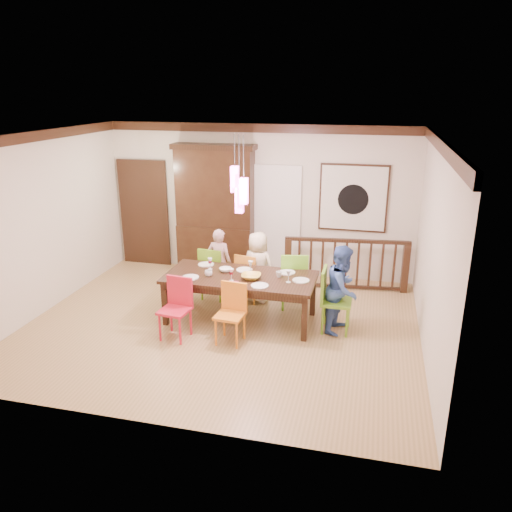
% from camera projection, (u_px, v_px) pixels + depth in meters
% --- Properties ---
extents(floor, '(6.00, 6.00, 0.00)m').
position_uv_depth(floor, '(222.00, 325.00, 7.82)').
color(floor, '#A1824E').
rests_on(floor, ground).
extents(ceiling, '(6.00, 6.00, 0.00)m').
position_uv_depth(ceiling, '(217.00, 136.00, 6.89)').
color(ceiling, white).
rests_on(ceiling, wall_back).
extents(wall_back, '(6.00, 0.00, 6.00)m').
position_uv_depth(wall_back, '(259.00, 201.00, 9.65)').
color(wall_back, beige).
rests_on(wall_back, floor).
extents(wall_left, '(0.00, 5.00, 5.00)m').
position_uv_depth(wall_left, '(42.00, 224.00, 8.02)').
color(wall_left, beige).
rests_on(wall_left, floor).
extents(wall_right, '(0.00, 5.00, 5.00)m').
position_uv_depth(wall_right, '(433.00, 251.00, 6.68)').
color(wall_right, beige).
rests_on(wall_right, floor).
extents(crown_molding, '(6.00, 5.00, 0.16)m').
position_uv_depth(crown_molding, '(217.00, 142.00, 6.91)').
color(crown_molding, black).
rests_on(crown_molding, wall_back).
extents(panel_door, '(1.04, 0.07, 2.24)m').
position_uv_depth(panel_door, '(145.00, 214.00, 10.27)').
color(panel_door, black).
rests_on(panel_door, wall_back).
extents(white_doorway, '(0.97, 0.05, 2.22)m').
position_uv_depth(white_doorway, '(276.00, 222.00, 9.67)').
color(white_doorway, silver).
rests_on(white_doorway, wall_back).
extents(painting, '(1.25, 0.06, 1.25)m').
position_uv_depth(painting, '(353.00, 198.00, 9.17)').
color(painting, black).
rests_on(painting, wall_back).
extents(pendant_cluster, '(0.27, 0.21, 1.14)m').
position_uv_depth(pendant_cluster, '(239.00, 190.00, 7.33)').
color(pendant_cluster, '#FF4CB7').
rests_on(pendant_cluster, ceiling).
extents(dining_table, '(2.35, 1.08, 0.75)m').
position_uv_depth(dining_table, '(240.00, 280.00, 7.79)').
color(dining_table, black).
rests_on(dining_table, floor).
extents(chair_far_left, '(0.47, 0.47, 0.94)m').
position_uv_depth(chair_far_left, '(215.00, 269.00, 8.67)').
color(chair_far_left, '#68A41D').
rests_on(chair_far_left, floor).
extents(chair_far_mid, '(0.46, 0.46, 0.87)m').
position_uv_depth(chair_far_mid, '(250.00, 273.00, 8.57)').
color(chair_far_mid, orange).
rests_on(chair_far_mid, floor).
extents(chair_far_right, '(0.53, 0.53, 0.98)m').
position_uv_depth(chair_far_right, '(294.00, 275.00, 8.30)').
color(chair_far_right, '#6BB927').
rests_on(chair_far_right, floor).
extents(chair_near_left, '(0.46, 0.46, 0.91)m').
position_uv_depth(chair_near_left, '(174.00, 306.00, 7.25)').
color(chair_near_left, red).
rests_on(chair_near_left, floor).
extents(chair_near_mid, '(0.43, 0.43, 0.87)m').
position_uv_depth(chair_near_mid, '(230.00, 311.00, 7.13)').
color(chair_near_mid, orange).
rests_on(chair_near_mid, floor).
extents(chair_end_right, '(0.45, 0.45, 0.99)m').
position_uv_depth(chair_end_right, '(337.00, 296.00, 7.46)').
color(chair_end_right, '#67A223').
rests_on(chair_end_right, floor).
extents(china_hutch, '(1.60, 0.46, 2.53)m').
position_uv_depth(china_hutch, '(215.00, 210.00, 9.70)').
color(china_hutch, black).
rests_on(china_hutch, floor).
extents(balustrade, '(2.24, 0.31, 0.96)m').
position_uv_depth(balustrade, '(346.00, 263.00, 9.06)').
color(balustrade, black).
rests_on(balustrade, floor).
extents(person_far_left, '(0.47, 0.33, 1.22)m').
position_uv_depth(person_far_left, '(219.00, 262.00, 8.78)').
color(person_far_left, beige).
rests_on(person_far_left, floor).
extents(person_far_mid, '(0.69, 0.55, 1.24)m').
position_uv_depth(person_far_mid, '(258.00, 267.00, 8.52)').
color(person_far_mid, beige).
rests_on(person_far_mid, floor).
extents(person_end_right, '(0.66, 0.76, 1.35)m').
position_uv_depth(person_end_right, '(343.00, 289.00, 7.45)').
color(person_end_right, '#3B5CA6').
rests_on(person_end_right, floor).
extents(serving_bowl, '(0.34, 0.34, 0.07)m').
position_uv_depth(serving_bowl, '(251.00, 276.00, 7.63)').
color(serving_bowl, gold).
rests_on(serving_bowl, dining_table).
extents(small_bowl, '(0.25, 0.25, 0.06)m').
position_uv_depth(small_bowl, '(226.00, 270.00, 7.92)').
color(small_bowl, white).
rests_on(small_bowl, dining_table).
extents(cup_left, '(0.15, 0.15, 0.09)m').
position_uv_depth(cup_left, '(209.00, 273.00, 7.73)').
color(cup_left, silver).
rests_on(cup_left, dining_table).
extents(cup_right, '(0.13, 0.13, 0.09)m').
position_uv_depth(cup_right, '(279.00, 274.00, 7.69)').
color(cup_right, silver).
rests_on(cup_right, dining_table).
extents(plate_far_left, '(0.26, 0.26, 0.01)m').
position_uv_depth(plate_far_left, '(206.00, 264.00, 8.23)').
color(plate_far_left, white).
rests_on(plate_far_left, dining_table).
extents(plate_far_mid, '(0.26, 0.26, 0.01)m').
position_uv_depth(plate_far_mid, '(244.00, 270.00, 7.99)').
color(plate_far_mid, white).
rests_on(plate_far_mid, dining_table).
extents(plate_far_right, '(0.26, 0.26, 0.01)m').
position_uv_depth(plate_far_right, '(287.00, 272.00, 7.88)').
color(plate_far_right, white).
rests_on(plate_far_right, dining_table).
extents(plate_near_left, '(0.26, 0.26, 0.01)m').
position_uv_depth(plate_near_left, '(190.00, 277.00, 7.68)').
color(plate_near_left, white).
rests_on(plate_near_left, dining_table).
extents(plate_near_mid, '(0.26, 0.26, 0.01)m').
position_uv_depth(plate_near_mid, '(260.00, 286.00, 7.35)').
color(plate_near_mid, white).
rests_on(plate_near_mid, dining_table).
extents(plate_end_right, '(0.26, 0.26, 0.01)m').
position_uv_depth(plate_end_right, '(301.00, 280.00, 7.55)').
color(plate_end_right, white).
rests_on(plate_end_right, dining_table).
extents(wine_glass_a, '(0.08, 0.08, 0.19)m').
position_uv_depth(wine_glass_a, '(210.00, 264.00, 8.01)').
color(wine_glass_a, '#590C19').
rests_on(wine_glass_a, dining_table).
extents(wine_glass_b, '(0.08, 0.08, 0.19)m').
position_uv_depth(wine_glass_b, '(251.00, 267.00, 7.87)').
color(wine_glass_b, silver).
rests_on(wine_glass_b, dining_table).
extents(wine_glass_c, '(0.08, 0.08, 0.19)m').
position_uv_depth(wine_glass_c, '(231.00, 275.00, 7.53)').
color(wine_glass_c, '#590C19').
rests_on(wine_glass_c, dining_table).
extents(wine_glass_d, '(0.08, 0.08, 0.19)m').
position_uv_depth(wine_glass_d, '(288.00, 276.00, 7.47)').
color(wine_glass_d, silver).
rests_on(wine_glass_d, dining_table).
extents(napkin, '(0.18, 0.14, 0.01)m').
position_uv_depth(napkin, '(232.00, 283.00, 7.45)').
color(napkin, '#D83359').
rests_on(napkin, dining_table).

